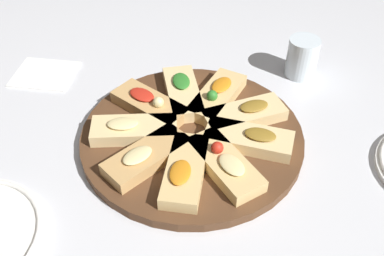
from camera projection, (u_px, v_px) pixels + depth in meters
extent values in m
plane|color=silver|center=(192.00, 140.00, 0.85)|extent=(3.00, 3.00, 0.00)
cylinder|color=#51331E|center=(192.00, 136.00, 0.84)|extent=(0.42, 0.42, 0.02)
cube|color=tan|center=(147.00, 156.00, 0.78)|extent=(0.15, 0.16, 0.02)
ellipsoid|color=beige|center=(137.00, 155.00, 0.75)|extent=(0.06, 0.06, 0.01)
cube|color=#DBB775|center=(182.00, 170.00, 0.75)|extent=(0.07, 0.16, 0.02)
ellipsoid|color=orange|center=(180.00, 172.00, 0.73)|extent=(0.04, 0.06, 0.01)
cube|color=#DBB775|center=(225.00, 164.00, 0.76)|extent=(0.14, 0.16, 0.02)
ellipsoid|color=beige|center=(232.00, 165.00, 0.74)|extent=(0.06, 0.07, 0.01)
sphere|color=red|center=(217.00, 148.00, 0.76)|extent=(0.02, 0.02, 0.02)
cube|color=#E5C689|center=(249.00, 139.00, 0.81)|extent=(0.17, 0.09, 0.02)
ellipsoid|color=olive|center=(260.00, 134.00, 0.79)|extent=(0.06, 0.04, 0.01)
cube|color=#E5C689|center=(244.00, 115.00, 0.86)|extent=(0.17, 0.13, 0.02)
ellipsoid|color=olive|center=(254.00, 106.00, 0.85)|extent=(0.07, 0.06, 0.01)
cube|color=#DBB775|center=(217.00, 97.00, 0.90)|extent=(0.12, 0.17, 0.02)
ellipsoid|color=orange|center=(222.00, 85.00, 0.90)|extent=(0.05, 0.06, 0.01)
sphere|color=#2D7A28|center=(212.00, 96.00, 0.87)|extent=(0.02, 0.02, 0.02)
cube|color=#E5C689|center=(183.00, 93.00, 0.91)|extent=(0.10, 0.17, 0.02)
ellipsoid|color=#2D7A28|center=(181.00, 81.00, 0.91)|extent=(0.05, 0.06, 0.01)
cube|color=tan|center=(150.00, 105.00, 0.88)|extent=(0.17, 0.14, 0.02)
ellipsoid|color=red|center=(142.00, 95.00, 0.88)|extent=(0.07, 0.06, 0.01)
sphere|color=beige|center=(158.00, 102.00, 0.86)|extent=(0.02, 0.02, 0.02)
cube|color=#E5C689|center=(134.00, 130.00, 0.83)|extent=(0.16, 0.09, 0.02)
ellipsoid|color=beige|center=(123.00, 124.00, 0.81)|extent=(0.06, 0.04, 0.01)
cylinder|color=silver|center=(302.00, 58.00, 0.98)|extent=(0.07, 0.07, 0.09)
cube|color=white|center=(44.00, 73.00, 1.00)|extent=(0.14, 0.12, 0.01)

